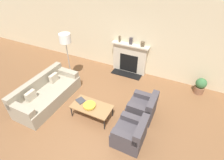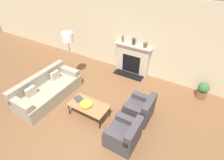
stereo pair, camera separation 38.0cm
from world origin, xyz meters
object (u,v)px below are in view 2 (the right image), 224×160
Objects in this scene: couch at (47,90)px; mantel_vase_center_right at (145,45)px; bowl at (86,104)px; coffee_table at (89,106)px; mantel_vase_left at (123,39)px; mantel_vase_center_left at (134,42)px; fireplace at (132,59)px; floor_lamp at (68,40)px; potted_plant at (203,90)px; book at (79,99)px; armchair_near at (124,134)px; armchair_far at (140,109)px.

mantel_vase_center_right is at bearing -37.62° from couch.
bowl is (1.60, 0.01, 0.16)m from couch.
mantel_vase_left is (-0.38, 2.78, 0.93)m from coffee_table.
couch is at bearing -121.37° from mantel_vase_center_left.
fireplace is 5.91× the size of mantel_vase_center_left.
bowl is at bearing -139.25° from coffee_table.
floor_lamp reaches higher than fireplace.
mantel_vase_left reaches higher than potted_plant.
mantel_vase_center_right reaches higher than fireplace.
floor_lamp is 10.20× the size of mantel_vase_center_right.
coffee_table is 3.50× the size of book.
bowl is (-1.35, 0.27, 0.15)m from armchair_near.
couch is 2.84× the size of armchair_far.
mantel_vase_left is at bearing 112.18° from book.
fireplace is 4.10× the size of bowl.
floor_lamp reaches higher than mantel_vase_left.
mantel_vase_left is 0.46m from mantel_vase_center_left.
floor_lamp reaches higher than armchair_near.
coffee_table is 6.50× the size of mantel_vase_center_right.
armchair_near is 0.67× the size of coffee_table.
mantel_vase_center_right is at bearing 0.00° from mantel_vase_center_left.
coffee_table is at bearing -82.28° from mantel_vase_left.
bowl is 0.19× the size of floor_lamp.
mantel_vase_center_left reaches higher than potted_plant.
fireplace is at bearing -93.36° from mantel_vase_center_left.
fireplace is 8.14× the size of mantel_vase_center_right.
mantel_vase_left is (-0.33, 2.82, 0.86)m from bowl.
potted_plant is at bearing -59.60° from couch.
mantel_vase_center_right is at bearing 34.16° from floor_lamp.
bowl is 2.96m from mantel_vase_left.
coffee_table is 4.81× the size of mantel_vase_left.
fireplace is at bearing -31.48° from couch.
coffee_table is 2.42m from floor_lamp.
fireplace is 0.66× the size of couch.
bowl is 3.80m from potted_plant.
couch is 1.90× the size of coffee_table.
couch is 2.96m from armchair_near.
couch is at bearing -114.14° from mantel_vase_left.
mantel_vase_center_left is (-1.23, 2.10, 1.01)m from armchair_far.
bowl is (-0.04, -0.04, 0.08)m from coffee_table.
mantel_vase_center_left reaches higher than armchair_near.
mantel_vase_center_right reaches higher than coffee_table.
mantel_vase_center_left is (0.12, 2.82, 0.86)m from bowl.
mantel_vase_center_left reaches higher than mantel_vase_center_right.
book is 1.86× the size of mantel_vase_center_right.
book is 0.57× the size of potted_plant.
armchair_near is 3.16× the size of mantel_vase_center_left.
bowl is at bearing -92.49° from fireplace.
potted_plant reaches higher than bowl.
mantel_vase_center_right is (0.53, 2.78, 0.90)m from coffee_table.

